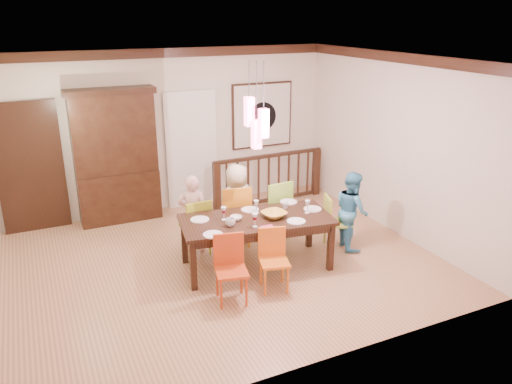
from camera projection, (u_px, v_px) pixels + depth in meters
name	position (u px, v px, depth m)	size (l,w,h in m)	color
floor	(224.00, 262.00, 7.35)	(6.00, 6.00, 0.00)	#9F6D4D
ceiling	(219.00, 60.00, 6.37)	(6.00, 6.00, 0.00)	white
wall_back	(171.00, 131.00, 8.99)	(6.00, 6.00, 0.00)	beige
wall_right	(395.00, 145.00, 8.05)	(5.00, 5.00, 0.00)	beige
crown_molding	(219.00, 66.00, 6.40)	(6.00, 5.00, 0.16)	black
panel_door	(31.00, 170.00, 8.14)	(1.04, 0.07, 2.24)	black
white_doorway	(191.00, 151.00, 9.24)	(0.97, 0.05, 2.22)	silver
painting	(262.00, 115.00, 9.62)	(1.25, 0.06, 1.25)	black
pendant_cluster	(256.00, 123.00, 6.53)	(0.27, 0.21, 1.14)	#EE4774
dining_table	(256.00, 224.00, 7.02)	(2.23, 1.26, 0.75)	black
chair_far_left	(195.00, 222.00, 7.49)	(0.42, 0.42, 0.88)	#9DAF24
chair_far_mid	(235.00, 210.00, 7.76)	(0.54, 0.54, 1.00)	orange
chair_far_right	(274.00, 205.00, 7.99)	(0.49, 0.49, 0.99)	#97D143
chair_near_left	(231.00, 266.00, 6.20)	(0.46, 0.46, 0.86)	#B93D15
chair_near_mid	(274.00, 257.00, 6.48)	(0.45, 0.45, 0.82)	orange
chair_end_right	(338.00, 218.00, 7.68)	(0.48, 0.48, 0.84)	#A2B536
china_hutch	(116.00, 156.00, 8.50)	(1.46, 0.46, 2.31)	black
balustrade	(269.00, 178.00, 9.52)	(2.27, 0.14, 0.96)	black
person_far_left	(193.00, 214.00, 7.49)	(0.45, 0.29, 1.23)	beige
person_far_mid	(237.00, 203.00, 7.84)	(0.62, 0.41, 1.28)	beige
person_end_right	(352.00, 210.00, 7.65)	(0.59, 0.46, 1.22)	#4294BB
serving_bowl	(274.00, 214.00, 7.01)	(0.34, 0.34, 0.08)	gold
small_bowl	(236.00, 218.00, 6.92)	(0.17, 0.17, 0.05)	white
cup_left	(230.00, 222.00, 6.72)	(0.14, 0.14, 0.11)	silver
cup_right	(286.00, 206.00, 7.32)	(0.09, 0.09, 0.09)	silver
plate_far_left	(200.00, 220.00, 6.92)	(0.26, 0.26, 0.01)	white
plate_far_mid	(250.00, 210.00, 7.27)	(0.26, 0.26, 0.01)	white
plate_far_right	(289.00, 202.00, 7.57)	(0.26, 0.26, 0.01)	white
plate_near_left	(213.00, 235.00, 6.45)	(0.26, 0.26, 0.01)	white
plate_near_mid	(296.00, 221.00, 6.87)	(0.26, 0.26, 0.01)	white
plate_end_right	(313.00, 209.00, 7.30)	(0.26, 0.26, 0.01)	white
wine_glass_a	(224.00, 213.00, 6.90)	(0.08, 0.08, 0.19)	#590C19
wine_glass_b	(256.00, 207.00, 7.15)	(0.08, 0.08, 0.19)	silver
wine_glass_c	(255.00, 220.00, 6.68)	(0.08, 0.08, 0.19)	#590C19
wine_glass_d	(307.00, 207.00, 7.14)	(0.08, 0.08, 0.19)	silver
napkin	(268.00, 228.00, 6.66)	(0.18, 0.14, 0.01)	#D83359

